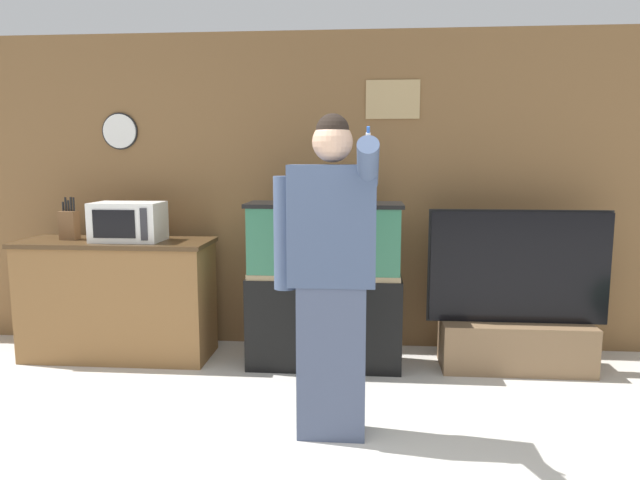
% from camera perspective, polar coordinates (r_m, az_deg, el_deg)
% --- Properties ---
extents(wall_back_paneled, '(10.00, 0.08, 2.60)m').
position_cam_1_polar(wall_back_paneled, '(4.78, 0.22, 4.80)').
color(wall_back_paneled, brown).
rests_on(wall_back_paneled, ground_plane).
extents(counter_island, '(1.50, 0.56, 0.94)m').
position_cam_1_polar(counter_island, '(4.84, -19.52, -5.55)').
color(counter_island, brown).
rests_on(counter_island, ground_plane).
extents(microwave, '(0.53, 0.33, 0.30)m').
position_cam_1_polar(microwave, '(4.66, -18.62, 1.74)').
color(microwave, white).
rests_on(microwave, counter_island).
extents(knife_block, '(0.13, 0.11, 0.34)m').
position_cam_1_polar(knife_block, '(4.94, -23.78, 1.49)').
color(knife_block, brown).
rests_on(knife_block, counter_island).
extents(aquarium_on_stand, '(1.16, 0.42, 1.26)m').
position_cam_1_polar(aquarium_on_stand, '(4.33, 0.45, -4.56)').
color(aquarium_on_stand, black).
rests_on(aquarium_on_stand, ground_plane).
extents(tv_on_stand, '(1.33, 0.40, 1.21)m').
position_cam_1_polar(tv_on_stand, '(4.57, 19.00, -7.93)').
color(tv_on_stand, brown).
rests_on(tv_on_stand, ground_plane).
extents(person_standing, '(0.57, 0.43, 1.82)m').
position_cam_1_polar(person_standing, '(3.17, 1.03, -3.34)').
color(person_standing, '#424C66').
rests_on(person_standing, ground_plane).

